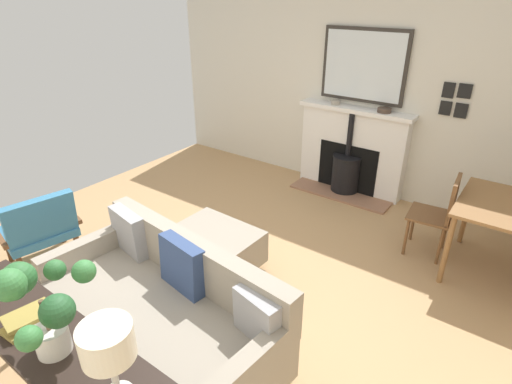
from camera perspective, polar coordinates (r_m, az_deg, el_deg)
The scene contains 16 objects.
ground_plane at distance 3.83m, azimuth -5.61°, elevation -13.20°, with size 5.53×5.62×0.01m, color tan.
wall_left at distance 5.44m, azimuth 13.86°, elevation 13.96°, with size 0.12×5.62×2.64m, color beige.
fireplace at distance 5.47m, azimuth 13.05°, elevation 4.98°, with size 0.53×1.46×1.12m.
mirror_over_mantel at distance 5.27m, azimuth 14.81°, elevation 16.72°, with size 0.04×1.05×0.86m.
mantel_bowl_near at distance 5.38m, azimuth 11.10°, elevation 12.24°, with size 0.12×0.12×0.05m.
mantel_bowl_far at distance 5.16m, azimuth 17.52°, elevation 10.90°, with size 0.16×0.16×0.05m.
sofa at distance 3.15m, azimuth -12.94°, elevation -15.80°, with size 1.07×1.98×0.83m.
ottoman at distance 3.93m, azimuth -5.46°, elevation -7.44°, with size 0.59×0.81×0.41m.
armchair_accent at distance 4.33m, azimuth -28.06°, elevation -4.38°, with size 0.77×0.71×0.80m.
console_table at distance 2.65m, azimuth -27.17°, elevation -18.50°, with size 0.41×1.72×0.78m.
table_lamp_far_end at distance 1.94m, azimuth -20.06°, elevation -19.54°, with size 0.23×0.23×0.42m.
potted_plant at distance 2.27m, azimuth -28.05°, elevation -13.32°, with size 0.48×0.47×0.57m.
book_stack at distance 2.66m, azimuth -29.11°, elevation -15.27°, with size 0.28×0.23×0.07m.
dining_table at distance 4.25m, azimuth 31.74°, elevation -2.86°, with size 0.93×0.82×0.74m.
dining_chair_near_fireplace at distance 4.36m, azimuth 24.42°, elevation -2.39°, with size 0.43×0.43×0.86m.
photo_gallery_row at distance 5.04m, azimuth 26.10°, elevation 11.50°, with size 0.02×0.29×0.37m.
Camera 1 is at (2.15, 2.02, 2.44)m, focal length 28.58 mm.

